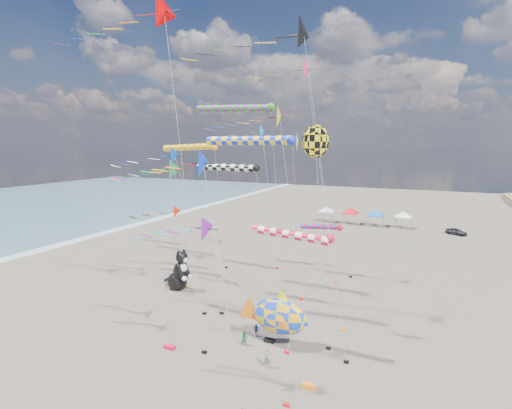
{
  "coord_description": "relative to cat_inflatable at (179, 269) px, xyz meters",
  "views": [
    {
      "loc": [
        14.41,
        -20.11,
        16.12
      ],
      "look_at": [
        -0.18,
        12.0,
        10.73
      ],
      "focal_mm": 28.0,
      "sensor_mm": 36.0,
      "label": 1
    }
  ],
  "objects": [
    {
      "name": "fish_inflatable",
      "position": [
        14.6,
        -6.99,
        0.08
      ],
      "size": [
        6.02,
        2.16,
        4.78
      ],
      "color": "blue",
      "rests_on": "ground"
    },
    {
      "name": "windsock_1",
      "position": [
        5.27,
        3.94,
        17.41
      ],
      "size": [
        10.63,
        0.86,
        20.3
      ],
      "color": "#238818",
      "rests_on": "ground"
    },
    {
      "name": "child_green",
      "position": [
        12.15,
        -8.29,
        -1.77
      ],
      "size": [
        0.63,
        0.5,
        1.24
      ],
      "primitive_type": "imported",
      "rotation": [
        0.0,
        0.0,
        0.05
      ],
      "color": "#208441",
      "rests_on": "ground"
    },
    {
      "name": "delta_kite_1",
      "position": [
        5.98,
        -10.63,
        22.64
      ],
      "size": [
        13.42,
        2.76,
        26.67
      ],
      "color": "#DC0003",
      "rests_on": "ground"
    },
    {
      "name": "kite_bag_1",
      "position": [
        6.97,
        -11.19,
        -2.24
      ],
      "size": [
        0.9,
        0.44,
        0.3
      ],
      "primitive_type": "cube",
      "color": "red",
      "rests_on": "ground"
    },
    {
      "name": "angelfish_kite",
      "position": [
        16.25,
        -4.07,
        13.76
      ],
      "size": [
        3.74,
        3.02,
        17.6
      ],
      "color": "yellow",
      "rests_on": "ground"
    },
    {
      "name": "kite_bag_0",
      "position": [
        13.76,
        -6.91,
        -2.24
      ],
      "size": [
        0.9,
        0.44,
        0.3
      ],
      "primitive_type": "cube",
      "color": "black",
      "rests_on": "ground"
    },
    {
      "name": "kite_bag_2",
      "position": [
        18.52,
        -11.6,
        -2.24
      ],
      "size": [
        0.9,
        0.44,
        0.3
      ],
      "primitive_type": "cube",
      "color": "orange",
      "rests_on": "ground"
    },
    {
      "name": "delta_kite_6",
      "position": [
        12.93,
        -13.95,
        8.1
      ],
      "size": [
        9.75,
        1.8,
        11.75
      ],
      "color": "purple",
      "rests_on": "ground"
    },
    {
      "name": "windsock_5",
      "position": [
        10.4,
        -2.71,
        13.94
      ],
      "size": [
        9.73,
        0.85,
        16.82
      ],
      "color": "#1626E2",
      "rests_on": "ground"
    },
    {
      "name": "delta_kite_7",
      "position": [
        10.44,
        9.03,
        21.64
      ],
      "size": [
        16.8,
        2.91,
        25.75
      ],
      "color": "#F92560",
      "rests_on": "ground"
    },
    {
      "name": "delta_kite_2",
      "position": [
        1.96,
        -3.75,
        12.27
      ],
      "size": [
        11.96,
        1.92,
        16.0
      ],
      "color": "#0344BC",
      "rests_on": "ground"
    },
    {
      "name": "parked_car",
      "position": [
        29.21,
        42.86,
        -1.78
      ],
      "size": [
        3.88,
        2.96,
        1.23
      ],
      "primitive_type": "imported",
      "rotation": [
        0.0,
        0.0,
        1.09
      ],
      "color": "#26262D",
      "rests_on": "ground"
    },
    {
      "name": "delta_kite_5",
      "position": [
        12.36,
        -15.61,
        12.23
      ],
      "size": [
        9.25,
        1.94,
        15.95
      ],
      "color": "#092FE3",
      "rests_on": "ground"
    },
    {
      "name": "delta_kite_0",
      "position": [
        3.5,
        11.45,
        14.94
      ],
      "size": [
        10.57,
        2.06,
        18.71
      ],
      "color": "#0E8BBD",
      "rests_on": "ground"
    },
    {
      "name": "windsock_3",
      "position": [
        -3.99,
        8.96,
        13.2
      ],
      "size": [
        9.65,
        0.83,
        16.07
      ],
      "color": "orange",
      "rests_on": "ground"
    },
    {
      "name": "person_adult",
      "position": [
        15.08,
        -10.46,
        -1.62
      ],
      "size": [
        0.61,
        0.44,
        1.54
      ],
      "primitive_type": "imported",
      "rotation": [
        0.0,
        0.0,
        0.14
      ],
      "color": "gray",
      "rests_on": "ground"
    },
    {
      "name": "delta_kite_8",
      "position": [
        -3.74,
        1.32,
        5.52
      ],
      "size": [
        8.96,
        1.63,
        9.15
      ],
      "color": "red",
      "rests_on": "ground"
    },
    {
      "name": "windsock_2",
      "position": [
        13.07,
        11.92,
        3.56
      ],
      "size": [
        6.55,
        0.7,
        6.35
      ],
      "color": "red",
      "rests_on": "ground"
    },
    {
      "name": "cat_inflatable",
      "position": [
        0.0,
        0.0,
        0.0
      ],
      "size": [
        3.86,
        2.56,
        4.79
      ],
      "primitive_type": null,
      "rotation": [
        0.0,
        0.0,
        -0.24
      ],
      "color": "black",
      "rests_on": "ground"
    },
    {
      "name": "windsock_0",
      "position": [
        15.97,
        -7.47,
        6.88
      ],
      "size": [
        7.83,
        0.7,
        9.68
      ],
      "color": "red",
      "rests_on": "ground"
    },
    {
      "name": "child_blue",
      "position": [
        12.33,
        -6.44,
        -1.83
      ],
      "size": [
        0.71,
        0.47,
        1.12
      ],
      "primitive_type": "imported",
      "rotation": [
        0.0,
        0.0,
        0.33
      ],
      "color": "#2348A2",
      "rests_on": "ground"
    },
    {
      "name": "delta_kite_9",
      "position": [
        10.18,
        2.71,
        16.25
      ],
      "size": [
        11.11,
        2.61,
        20.2
      ],
      "color": "yellow",
      "rests_on": "ground"
    },
    {
      "name": "delta_kite_3",
      "position": [
        2.02,
        -4.47,
        11.06
      ],
      "size": [
        10.34,
        2.07,
        14.82
      ],
      "color": "#148039",
      "rests_on": "ground"
    },
    {
      "name": "ground",
      "position": [
        11.01,
        -15.14,
        -2.39
      ],
      "size": [
        260.0,
        260.0,
        0.0
      ],
      "primitive_type": "plane",
      "color": "brown",
      "rests_on": "ground"
    },
    {
      "name": "windsock_4",
      "position": [
        6.22,
        0.67,
        11.25
      ],
      "size": [
        8.27,
        0.76,
        14.1
      ],
      "color": "black",
      "rests_on": "ground"
    },
    {
      "name": "tent_row",
      "position": [
        12.51,
        44.86,
        0.76
      ],
      "size": [
        19.2,
        4.2,
        3.8
      ],
      "color": "silver",
      "rests_on": "ground"
    },
    {
      "name": "delta_kite_4",
      "position": [
        14.35,
        -2.41,
        22.84
      ],
      "size": [
        15.62,
        3.1,
        27.01
      ],
      "color": "black",
      "rests_on": "ground"
    }
  ]
}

